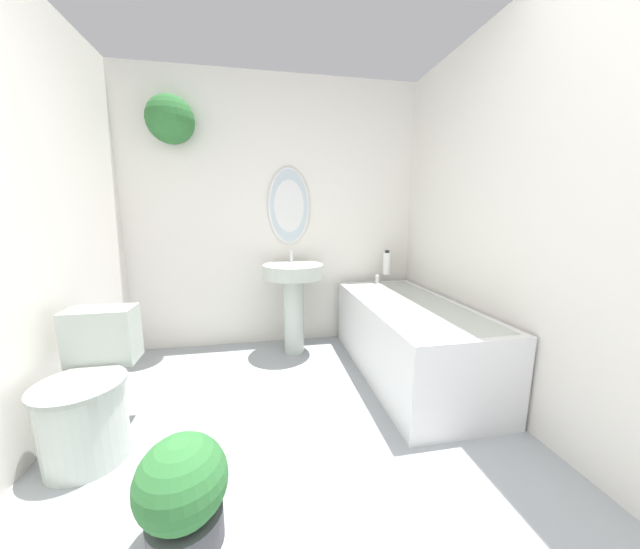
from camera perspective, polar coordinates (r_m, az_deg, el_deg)
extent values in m
cube|color=silver|center=(3.02, -7.74, 10.35)|extent=(2.71, 0.06, 2.40)
ellipsoid|color=silver|center=(2.98, -5.54, 12.01)|extent=(0.38, 0.02, 0.68)
ellipsoid|color=silver|center=(2.98, -5.53, 12.01)|extent=(0.34, 0.01, 0.64)
cylinder|color=#47474C|center=(3.06, -25.19, 25.18)|extent=(0.17, 0.17, 0.09)
sphere|color=#2D6B33|center=(3.04, -25.06, 23.69)|extent=(0.37, 0.37, 0.37)
cube|color=silver|center=(2.26, 30.89, 8.95)|extent=(0.06, 2.68, 2.40)
cylinder|color=#B2BCB2|center=(2.09, -36.33, -20.59)|extent=(0.37, 0.37, 0.39)
cylinder|color=#97A097|center=(2.00, -37.00, -15.43)|extent=(0.40, 0.40, 0.02)
cube|color=#B2BCB2|center=(2.18, -34.17, -8.96)|extent=(0.34, 0.19, 0.31)
cylinder|color=#B2BCB2|center=(2.84, -4.69, -7.28)|extent=(0.18, 0.18, 0.68)
cylinder|color=#B2BCB2|center=(2.74, -4.81, 0.62)|extent=(0.52, 0.52, 0.11)
cylinder|color=silver|center=(2.87, -5.13, 3.21)|extent=(0.02, 0.02, 0.10)
cube|color=silver|center=(2.58, 15.31, -10.79)|extent=(0.70, 1.56, 0.56)
cube|color=#B2BCB2|center=(2.50, 15.61, -5.16)|extent=(0.60, 1.46, 0.04)
cylinder|color=silver|center=(3.09, 10.14, -0.83)|extent=(0.04, 0.04, 0.08)
cylinder|color=white|center=(3.14, 11.79, 1.94)|extent=(0.07, 0.07, 0.21)
cylinder|color=black|center=(3.13, 11.87, 4.03)|extent=(0.04, 0.04, 0.02)
cylinder|color=#47474C|center=(1.59, -22.69, -36.16)|extent=(0.27, 0.27, 0.13)
sphere|color=#2D6B33|center=(1.45, -23.34, -30.63)|extent=(0.32, 0.32, 0.32)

